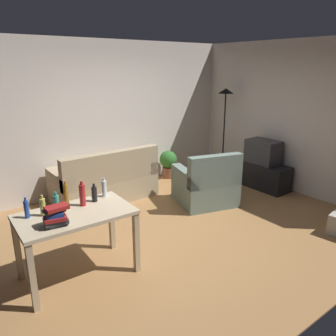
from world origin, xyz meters
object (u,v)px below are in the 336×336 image
Objects in this scene: bottle_dark at (94,194)px; bottle_blue at (27,209)px; couch at (106,183)px; book_stack at (55,216)px; armchair at (206,186)px; bottle_squat at (43,207)px; bottle_tall at (56,204)px; bottle_red at (82,195)px; bottle_amber at (66,195)px; tv at (263,152)px; tv_stand at (261,175)px; torchiere_lamp at (225,108)px; bottle_clear at (104,188)px; desk at (76,222)px; potted_plant at (168,162)px.

bottle_blue is at bearing 178.73° from bottle_dark.
couch is 2.54m from book_stack.
armchair is 2.93m from book_stack.
couch is 1.96m from bottle_dark.
bottle_squat is 0.14m from bottle_tall.
bottle_red reaches higher than bottle_squat.
book_stack is at bearing -122.48° from bottle_amber.
bottle_tall is (-1.39, -1.67, 0.55)m from couch.
tv is 2.08× the size of bottle_amber.
bottle_amber is at bearing 95.12° from tv_stand.
torchiere_lamp is 4.50m from bottle_squat.
bottle_tall is at bearing -178.99° from bottle_red.
tv_stand is at bearing 5.97° from bottle_clear.
bottle_squat is at bearing -179.82° from bottle_red.
bottle_amber is at bearing 90.96° from desk.
bottle_tall is (-4.07, -0.46, 0.16)m from tv.
tv_stand is 3.86m from bottle_red.
torchiere_lamp is 7.67× the size of bottle_clear.
couch is 6.04× the size of bottle_red.
tv_stand is 4.28m from bottle_squat.
torchiere_lamp reaches higher than bottle_amber.
bottle_blue reaches higher than book_stack.
bottle_clear is (-3.46, -1.39, -0.55)m from torchiere_lamp.
bottle_tall is 0.32m from book_stack.
couch and tv have the same top height.
desk is 0.34m from bottle_amber.
book_stack is at bearing -149.37° from bottle_dark.
tv is (0.00, 0.00, 0.46)m from tv_stand.
bottle_dark is at bearing 96.75° from tv_stand.
bottle_blue is (-1.68, -1.62, 0.55)m from couch.
couch is 6.85× the size of book_stack.
armchair is at bearing 137.34° from couch.
bottle_squat reaches higher than armchair.
potted_plant is 3.73m from bottle_squat.
bottle_squat is (-0.29, 0.13, 0.21)m from desk.
armchair is (-1.41, 0.03, 0.08)m from tv_stand.
bottle_red is (0.44, 0.00, 0.03)m from bottle_squat.
torchiere_lamp reaches higher than desk.
desk is at bearing -143.30° from potted_plant.
bottle_clear reaches higher than potted_plant.
bottle_clear is (0.61, 0.10, 0.00)m from bottle_tall.
tv is 4.10m from bottle_tall.
bottle_red reaches higher than tv_stand.
bottle_squat reaches higher than book_stack.
bottle_amber is at bearing -146.47° from potted_plant.
bottle_red is 0.51m from book_stack.
torchiere_lamp reaches higher than book_stack.
bottle_squat is (-4.21, -0.46, 0.16)m from tv.
bottle_dark is (-2.53, -1.95, 0.52)m from potted_plant.
couch is 2.33m from bottle_squat.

